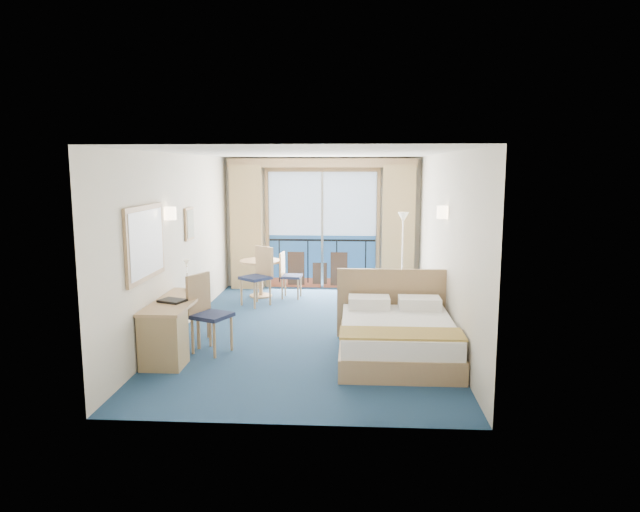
{
  "coord_description": "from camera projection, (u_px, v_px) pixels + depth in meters",
  "views": [
    {
      "loc": [
        0.66,
        -8.48,
        2.49
      ],
      "look_at": [
        0.13,
        0.2,
        1.14
      ],
      "focal_mm": 32.0,
      "sensor_mm": 36.0,
      "label": 1
    }
  ],
  "objects": [
    {
      "name": "table_chair_a",
      "position": [
        287.0,
        272.0,
        10.94
      ],
      "size": [
        0.41,
        0.4,
        0.88
      ],
      "rotation": [
        0.0,
        0.0,
        1.5
      ],
      "color": "#1B2340",
      "rests_on": "ground"
    },
    {
      "name": "balcony_door",
      "position": [
        322.0,
        233.0,
        11.78
      ],
      "size": [
        2.36,
        0.03,
        2.52
      ],
      "color": "navy",
      "rests_on": "room_walls"
    },
    {
      "name": "floor_lamp",
      "position": [
        403.0,
        233.0,
        10.89
      ],
      "size": [
        0.23,
        0.23,
        1.65
      ],
      "color": "silver",
      "rests_on": "ground"
    },
    {
      "name": "armchair",
      "position": [
        386.0,
        293.0,
        9.89
      ],
      "size": [
        0.95,
        0.96,
        0.66
      ],
      "primitive_type": "imported",
      "rotation": [
        0.0,
        0.0,
        3.59
      ],
      "color": "#424450",
      "rests_on": "ground"
    },
    {
      "name": "desk",
      "position": [
        166.0,
        333.0,
        7.25
      ],
      "size": [
        0.54,
        1.57,
        0.74
      ],
      "color": "tan",
      "rests_on": "ground"
    },
    {
      "name": "nightstand",
      "position": [
        424.0,
        311.0,
        8.87
      ],
      "size": [
        0.44,
        0.42,
        0.57
      ],
      "primitive_type": "cube",
      "color": "#9A8051",
      "rests_on": "ground"
    },
    {
      "name": "pelmet",
      "position": [
        322.0,
        163.0,
        11.44
      ],
      "size": [
        3.8,
        0.25,
        0.18
      ],
      "primitive_type": "cube",
      "color": "tan",
      "rests_on": "room_walls"
    },
    {
      "name": "folder",
      "position": [
        172.0,
        301.0,
        7.51
      ],
      "size": [
        0.4,
        0.35,
        0.03
      ],
      "primitive_type": "cube",
      "rotation": [
        0.0,
        0.0,
        -0.38
      ],
      "color": "black",
      "rests_on": "desk"
    },
    {
      "name": "sconce_left",
      "position": [
        170.0,
        213.0,
        8.02
      ],
      "size": [
        0.18,
        0.18,
        0.18
      ],
      "primitive_type": "cylinder",
      "color": "#FFDEB2",
      "rests_on": "room_walls"
    },
    {
      "name": "desk_lamp",
      "position": [
        187.0,
        268.0,
        8.19
      ],
      "size": [
        0.11,
        0.11,
        0.43
      ],
      "color": "silver",
      "rests_on": "desk"
    },
    {
      "name": "room_walls",
      "position": [
        310.0,
        216.0,
        8.51
      ],
      "size": [
        4.04,
        6.54,
        2.72
      ],
      "color": "silver",
      "rests_on": "ground"
    },
    {
      "name": "curtain_left",
      "position": [
        247.0,
        227.0,
        11.71
      ],
      "size": [
        0.65,
        0.22,
        2.55
      ],
      "primitive_type": "cube",
      "color": "tan",
      "rests_on": "room_walls"
    },
    {
      "name": "round_table",
      "position": [
        260.0,
        269.0,
        11.04
      ],
      "size": [
        0.8,
        0.8,
        0.72
      ],
      "color": "tan",
      "rests_on": "ground"
    },
    {
      "name": "bed",
      "position": [
        397.0,
        336.0,
        7.52
      ],
      "size": [
        1.63,
        1.94,
        1.03
      ],
      "color": "tan",
      "rests_on": "ground"
    },
    {
      "name": "phone",
      "position": [
        427.0,
        289.0,
        8.85
      ],
      "size": [
        0.22,
        0.19,
        0.09
      ],
      "primitive_type": "cube",
      "rotation": [
        0.0,
        0.0,
        -0.21
      ],
      "color": "silver",
      "rests_on": "nightstand"
    },
    {
      "name": "wall_print",
      "position": [
        190.0,
        224.0,
        9.1
      ],
      "size": [
        0.04,
        0.42,
        0.52
      ],
      "color": "tan",
      "rests_on": "room_walls"
    },
    {
      "name": "table_chair_b",
      "position": [
        259.0,
        272.0,
        10.39
      ],
      "size": [
        0.65,
        0.65,
        1.06
      ],
      "rotation": [
        0.0,
        0.0,
        -0.69
      ],
      "color": "#1B2340",
      "rests_on": "ground"
    },
    {
      "name": "mirror",
      "position": [
        145.0,
        243.0,
        7.18
      ],
      "size": [
        0.05,
        1.25,
        0.95
      ],
      "color": "tan",
      "rests_on": "room_walls"
    },
    {
      "name": "floor",
      "position": [
        311.0,
        331.0,
        8.78
      ],
      "size": [
        6.5,
        6.5,
        0.0
      ],
      "primitive_type": "plane",
      "color": "navy",
      "rests_on": "ground"
    },
    {
      "name": "sconce_right",
      "position": [
        443.0,
        212.0,
        8.23
      ],
      "size": [
        0.18,
        0.18,
        0.18
      ],
      "primitive_type": "cylinder",
      "color": "#FFDEB2",
      "rests_on": "room_walls"
    },
    {
      "name": "desk_chair",
      "position": [
        206.0,
        308.0,
        7.72
      ],
      "size": [
        0.62,
        0.61,
        1.06
      ],
      "rotation": [
        0.0,
        0.0,
        1.14
      ],
      "color": "#1B2340",
      "rests_on": "ground"
    },
    {
      "name": "curtain_right",
      "position": [
        398.0,
        228.0,
        11.52
      ],
      "size": [
        0.65,
        0.22,
        2.55
      ],
      "primitive_type": "cube",
      "color": "tan",
      "rests_on": "room_walls"
    }
  ]
}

